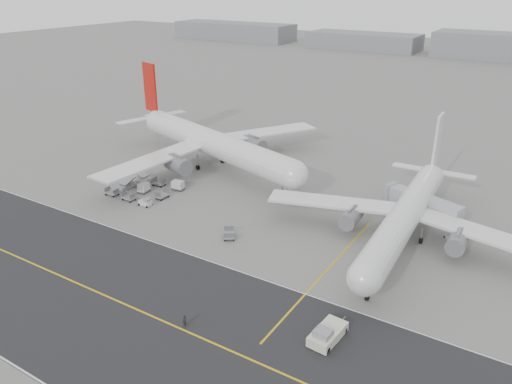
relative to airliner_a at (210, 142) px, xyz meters
The scene contains 9 objects.
ground 36.92m from the airliner_a, 67.84° to the right, with size 700.00×700.00×0.00m, color gray.
taxiway 55.32m from the airliner_a, 70.06° to the right, with size 220.00×59.00×0.03m.
airliner_a is the anchor object (origin of this frame).
airliner_b 52.44m from the airliner_a, 13.24° to the right, with size 50.83×51.47×17.74m.
pushback_tug 66.90m from the airliner_a, 40.68° to the right, with size 3.38×8.02×2.27m.
jet_bridge 52.35m from the airliner_a, ahead, with size 16.21×8.00×6.12m.
gse_cluster 21.60m from the airliner_a, 97.81° to the right, with size 18.28×17.64×2.12m, color #9E9FA4, non-canonical shape.
stray_dolly 37.42m from the airliner_a, 48.56° to the right, with size 1.78×2.90×1.78m, color silver, non-canonical shape.
ground_crew_a 61.21m from the airliner_a, 56.80° to the right, with size 0.66×0.44×1.82m, color black.
Camera 1 is at (56.11, -58.12, 42.89)m, focal length 35.00 mm.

